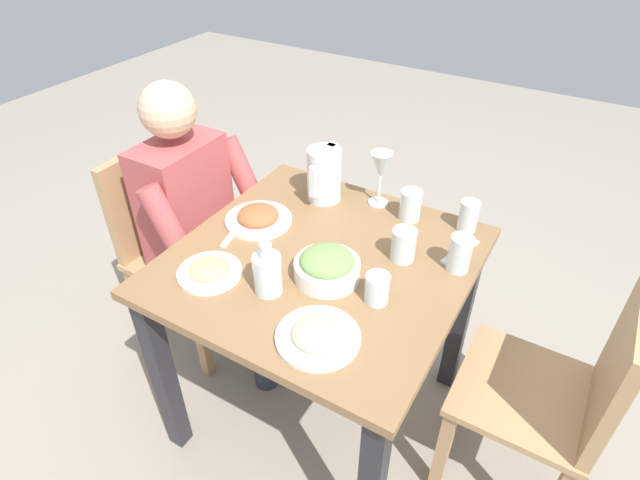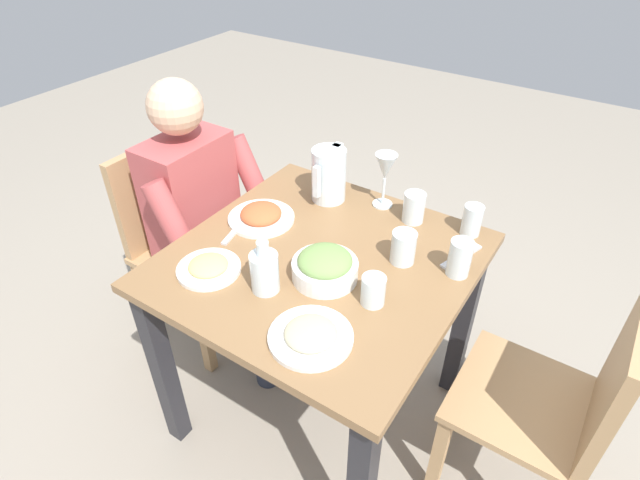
# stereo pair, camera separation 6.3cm
# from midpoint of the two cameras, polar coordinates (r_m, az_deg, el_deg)

# --- Properties ---
(ground_plane) EXTENTS (8.00, 8.00, 0.00)m
(ground_plane) POSITION_cam_midpoint_polar(r_m,az_deg,el_deg) (2.10, 0.95, -18.23)
(ground_plane) COLOR gray
(dining_table) EXTENTS (0.87, 0.87, 0.76)m
(dining_table) POSITION_cam_midpoint_polar(r_m,az_deg,el_deg) (1.63, 1.16, -5.67)
(dining_table) COLOR olive
(dining_table) RESTS_ON ground_plane
(chair_near) EXTENTS (0.40, 0.40, 0.87)m
(chair_near) POSITION_cam_midpoint_polar(r_m,az_deg,el_deg) (2.16, -14.67, 0.49)
(chair_near) COLOR tan
(chair_near) RESTS_ON ground_plane
(chair_far) EXTENTS (0.40, 0.40, 0.87)m
(chair_far) POSITION_cam_midpoint_polar(r_m,az_deg,el_deg) (1.67, 26.21, -16.14)
(chair_far) COLOR tan
(chair_far) RESTS_ON ground_plane
(diner_near) EXTENTS (0.48, 0.53, 1.16)m
(diner_near) POSITION_cam_midpoint_polar(r_m,az_deg,el_deg) (1.95, -11.15, 1.99)
(diner_near) COLOR #B24C4C
(diner_near) RESTS_ON ground_plane
(water_pitcher) EXTENTS (0.16, 0.12, 0.19)m
(water_pitcher) POSITION_cam_midpoint_polar(r_m,az_deg,el_deg) (1.78, 2.00, 7.30)
(water_pitcher) COLOR silver
(water_pitcher) RESTS_ON dining_table
(salad_bowl) EXTENTS (0.19, 0.19, 0.09)m
(salad_bowl) POSITION_cam_midpoint_polar(r_m,az_deg,el_deg) (1.45, 1.81, -2.98)
(salad_bowl) COLOR white
(salad_bowl) RESTS_ON dining_table
(plate_fries) EXTENTS (0.19, 0.19, 0.04)m
(plate_fries) POSITION_cam_midpoint_polar(r_m,az_deg,el_deg) (1.52, -11.23, -3.03)
(plate_fries) COLOR white
(plate_fries) RESTS_ON dining_table
(plate_rice_curry) EXTENTS (0.22, 0.22, 0.05)m
(plate_rice_curry) POSITION_cam_midpoint_polar(r_m,az_deg,el_deg) (1.71, -5.57, 2.74)
(plate_rice_curry) COLOR white
(plate_rice_curry) RESTS_ON dining_table
(plate_beans) EXTENTS (0.22, 0.22, 0.04)m
(plate_beans) POSITION_cam_midpoint_polar(r_m,az_deg,el_deg) (1.30, 0.36, -10.66)
(plate_beans) COLOR white
(plate_beans) RESTS_ON dining_table
(water_glass_far_left) EXTENTS (0.07, 0.07, 0.11)m
(water_glass_far_left) POSITION_cam_midpoint_polar(r_m,az_deg,el_deg) (1.52, 16.56, -1.97)
(water_glass_far_left) COLOR silver
(water_glass_far_left) RESTS_ON dining_table
(water_glass_near_right) EXTENTS (0.07, 0.07, 0.10)m
(water_glass_near_right) POSITION_cam_midpoint_polar(r_m,az_deg,el_deg) (1.71, 11.53, 3.58)
(water_glass_near_right) COLOR silver
(water_glass_near_right) RESTS_ON dining_table
(water_glass_by_pitcher) EXTENTS (0.07, 0.07, 0.09)m
(water_glass_by_pitcher) POSITION_cam_midpoint_polar(r_m,az_deg,el_deg) (1.38, 7.30, -5.65)
(water_glass_by_pitcher) COLOR silver
(water_glass_by_pitcher) RESTS_ON dining_table
(water_glass_far_right) EXTENTS (0.06, 0.06, 0.10)m
(water_glass_far_right) POSITION_cam_midpoint_polar(r_m,az_deg,el_deg) (1.70, 17.71, 2.12)
(water_glass_far_right) COLOR silver
(water_glass_far_right) RESTS_ON dining_table
(water_glass_center) EXTENTS (0.07, 0.07, 0.10)m
(water_glass_center) POSITION_cam_midpoint_polar(r_m,az_deg,el_deg) (1.53, 10.50, -0.83)
(water_glass_center) COLOR silver
(water_glass_center) RESTS_ON dining_table
(wine_glass) EXTENTS (0.08, 0.08, 0.20)m
(wine_glass) POSITION_cam_midpoint_polar(r_m,az_deg,el_deg) (1.73, 8.39, 7.85)
(wine_glass) COLOR silver
(wine_glass) RESTS_ON dining_table
(oil_carafe) EXTENTS (0.08, 0.08, 0.16)m
(oil_carafe) POSITION_cam_midpoint_polar(r_m,az_deg,el_deg) (1.41, -4.94, -3.77)
(oil_carafe) COLOR silver
(oil_carafe) RESTS_ON dining_table
(fork_near) EXTENTS (0.17, 0.08, 0.01)m
(fork_near) POSITION_cam_midpoint_polar(r_m,az_deg,el_deg) (1.61, 16.66, -1.78)
(fork_near) COLOR silver
(fork_near) RESTS_ON dining_table
(knife_near) EXTENTS (0.18, 0.06, 0.01)m
(knife_near) POSITION_cam_midpoint_polar(r_m,az_deg,el_deg) (1.68, -8.21, 1.29)
(knife_near) COLOR silver
(knife_near) RESTS_ON dining_table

